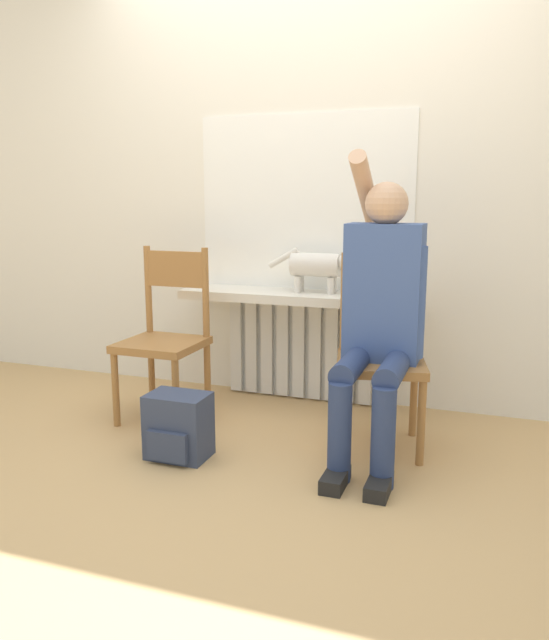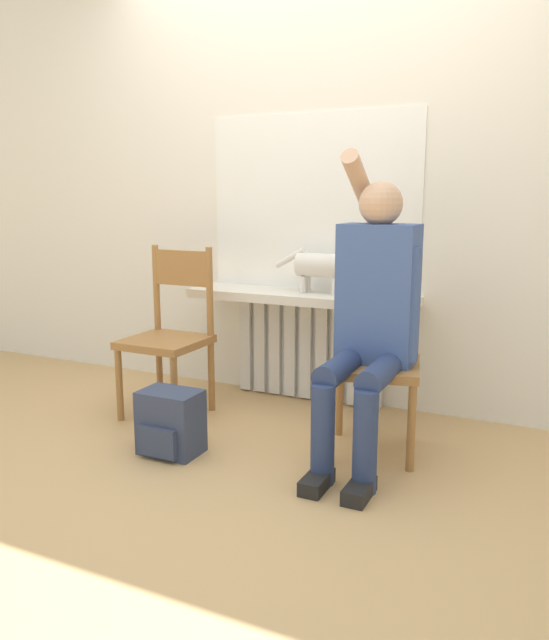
{
  "view_description": "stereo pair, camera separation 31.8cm",
  "coord_description": "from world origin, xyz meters",
  "views": [
    {
      "loc": [
        1.05,
        -2.24,
        1.17
      ],
      "look_at": [
        0.0,
        0.7,
        0.55
      ],
      "focal_mm": 35.0,
      "sensor_mm": 36.0,
      "label": 1
    },
    {
      "loc": [
        1.35,
        -2.12,
        1.17
      ],
      "look_at": [
        0.0,
        0.7,
        0.55
      ],
      "focal_mm": 35.0,
      "sensor_mm": 36.0,
      "label": 2
    }
  ],
  "objects": [
    {
      "name": "window_glass",
      "position": [
        0.0,
        1.2,
        1.14
      ],
      "size": [
        1.24,
        0.01,
        0.98
      ],
      "color": "white",
      "rests_on": "windowsill"
    },
    {
      "name": "windowsill",
      "position": [
        0.0,
        1.04,
        0.62
      ],
      "size": [
        1.3,
        0.33,
        0.05
      ],
      "color": "silver",
      "rests_on": "radiator"
    },
    {
      "name": "cat",
      "position": [
        0.13,
        1.05,
        0.8
      ],
      "size": [
        0.48,
        0.13,
        0.25
      ],
      "color": "silver",
      "rests_on": "windowsill"
    },
    {
      "name": "ground_plane",
      "position": [
        0.0,
        0.0,
        0.0
      ],
      "size": [
        12.0,
        12.0,
        0.0
      ],
      "primitive_type": "plane",
      "color": "tan"
    },
    {
      "name": "person",
      "position": [
        0.58,
        0.49,
        0.68
      ],
      "size": [
        0.36,
        0.97,
        1.37
      ],
      "color": "navy",
      "rests_on": "ground_plane"
    },
    {
      "name": "chair_right",
      "position": [
        0.57,
        0.59,
        0.45
      ],
      "size": [
        0.48,
        0.48,
        0.91
      ],
      "rotation": [
        0.0,
        0.0,
        0.22
      ],
      "color": "#9E6B38",
      "rests_on": "ground_plane"
    },
    {
      "name": "chair_left",
      "position": [
        -0.58,
        0.6,
        0.45
      ],
      "size": [
        0.41,
        0.41,
        0.91
      ],
      "rotation": [
        0.0,
        0.0,
        -0.01
      ],
      "color": "#9E6B38",
      "rests_on": "ground_plane"
    },
    {
      "name": "backpack",
      "position": [
        -0.26,
        0.13,
        0.15
      ],
      "size": [
        0.27,
        0.22,
        0.3
      ],
      "color": "#333D56",
      "rests_on": "ground_plane"
    },
    {
      "name": "wall_with_window",
      "position": [
        0.0,
        1.23,
        1.35
      ],
      "size": [
        7.0,
        0.06,
        2.7
      ],
      "color": "white",
      "rests_on": "ground_plane"
    },
    {
      "name": "radiator",
      "position": [
        0.0,
        1.15,
        0.3
      ],
      "size": [
        0.89,
        0.08,
        0.6
      ],
      "color": "silver",
      "rests_on": "ground_plane"
    }
  ]
}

